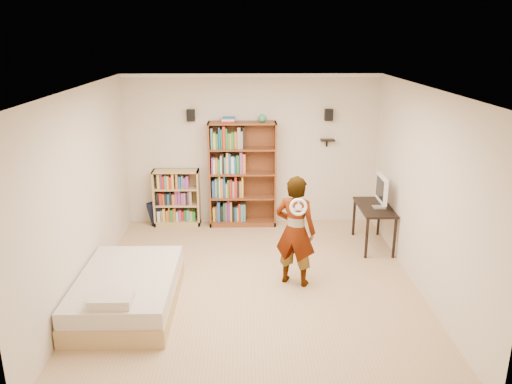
% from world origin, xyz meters
% --- Properties ---
extents(ground, '(4.50, 5.00, 0.01)m').
position_xyz_m(ground, '(0.00, 0.00, 0.00)').
color(ground, tan).
rests_on(ground, ground).
extents(room_shell, '(4.52, 5.02, 2.71)m').
position_xyz_m(room_shell, '(0.00, 0.00, 1.76)').
color(room_shell, beige).
rests_on(room_shell, ground).
extents(crown_molding, '(4.50, 5.00, 0.06)m').
position_xyz_m(crown_molding, '(0.00, 0.00, 2.67)').
color(crown_molding, white).
rests_on(crown_molding, room_shell).
extents(speaker_left, '(0.14, 0.12, 0.20)m').
position_xyz_m(speaker_left, '(-1.05, 2.40, 2.00)').
color(speaker_left, black).
rests_on(speaker_left, room_shell).
extents(speaker_right, '(0.14, 0.12, 0.20)m').
position_xyz_m(speaker_right, '(1.35, 2.40, 2.00)').
color(speaker_right, black).
rests_on(speaker_right, room_shell).
extents(wall_shelf, '(0.25, 0.16, 0.02)m').
position_xyz_m(wall_shelf, '(1.35, 2.41, 1.55)').
color(wall_shelf, black).
rests_on(wall_shelf, room_shell).
extents(tall_bookshelf, '(1.19, 0.35, 1.89)m').
position_xyz_m(tall_bookshelf, '(-0.16, 2.33, 0.94)').
color(tall_bookshelf, brown).
rests_on(tall_bookshelf, ground).
extents(low_bookshelf, '(0.82, 0.31, 1.03)m').
position_xyz_m(low_bookshelf, '(-1.36, 2.35, 0.51)').
color(low_bookshelf, tan).
rests_on(low_bookshelf, ground).
extents(computer_desk, '(0.51, 1.01, 0.69)m').
position_xyz_m(computer_desk, '(1.98, 1.30, 0.35)').
color(computer_desk, black).
rests_on(computer_desk, ground).
extents(imac, '(0.11, 0.53, 0.53)m').
position_xyz_m(imac, '(2.02, 1.22, 0.96)').
color(imac, white).
rests_on(imac, computer_desk).
extents(daybed, '(1.21, 1.87, 0.55)m').
position_xyz_m(daybed, '(-1.62, -0.55, 0.28)').
color(daybed, beige).
rests_on(daybed, ground).
extents(person, '(0.67, 0.57, 1.56)m').
position_xyz_m(person, '(0.57, 0.04, 0.78)').
color(person, black).
rests_on(person, ground).
extents(wii_wheel, '(0.23, 0.09, 0.23)m').
position_xyz_m(wii_wheel, '(0.57, -0.25, 1.23)').
color(wii_wheel, white).
rests_on(wii_wheel, person).
extents(navy_bag, '(0.37, 0.28, 0.46)m').
position_xyz_m(navy_bag, '(-1.72, 2.34, 0.23)').
color(navy_bag, black).
rests_on(navy_bag, ground).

